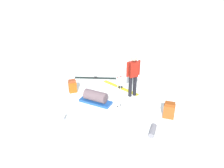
# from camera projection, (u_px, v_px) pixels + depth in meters

# --- Properties ---
(ground_plane) EXTENTS (80.00, 80.00, 0.00)m
(ground_plane) POSITION_uv_depth(u_px,v_px,m) (112.00, 100.00, 9.02)
(ground_plane) COLOR white
(skier_standing) EXTENTS (0.57, 0.22, 1.70)m
(skier_standing) POSITION_uv_depth(u_px,v_px,m) (133.00, 74.00, 8.88)
(skier_standing) COLOR black
(skier_standing) RESTS_ON ground_plane
(ski_pair_near) EXTENTS (0.92, 1.75, 0.05)m
(ski_pair_near) POSITION_uv_depth(u_px,v_px,m) (120.00, 88.00, 9.88)
(ski_pair_near) COLOR gold
(ski_pair_near) RESTS_ON ground_plane
(ski_pair_far) EXTENTS (1.79, 1.00, 0.05)m
(ski_pair_far) POSITION_uv_depth(u_px,v_px,m) (95.00, 78.00, 10.70)
(ski_pair_far) COLOR black
(ski_pair_far) RESTS_ON ground_plane
(backpack_large_dark) EXTENTS (0.33, 0.26, 0.53)m
(backpack_large_dark) POSITION_uv_depth(u_px,v_px,m) (73.00, 86.00, 9.47)
(backpack_large_dark) COLOR #954812
(backpack_large_dark) RESTS_ON ground_plane
(backpack_bright) EXTENTS (0.45, 0.44, 0.58)m
(backpack_bright) POSITION_uv_depth(u_px,v_px,m) (169.00, 110.00, 7.90)
(backpack_bright) COLOR #92461A
(backpack_bright) RESTS_ON ground_plane
(ski_poles_planted_near) EXTENTS (0.20, 0.11, 1.25)m
(ski_poles_planted_near) POSITION_uv_depth(u_px,v_px,m) (119.00, 91.00, 8.26)
(ski_poles_planted_near) COLOR #AFB7B9
(ski_poles_planted_near) RESTS_ON ground_plane
(gear_sled) EXTENTS (1.15, 1.23, 0.49)m
(gear_sled) POSITION_uv_depth(u_px,v_px,m) (95.00, 97.00, 8.75)
(gear_sled) COLOR navy
(gear_sled) RESTS_ON ground_plane
(sleeping_mat_rolled) EXTENTS (0.50, 0.53, 0.18)m
(sleeping_mat_rolled) POSITION_uv_depth(u_px,v_px,m) (153.00, 131.00, 7.24)
(sleeping_mat_rolled) COLOR slate
(sleeping_mat_rolled) RESTS_ON ground_plane
(thermos_bottle) EXTENTS (0.07, 0.07, 0.26)m
(thermos_bottle) POSITION_uv_depth(u_px,v_px,m) (63.00, 118.00, 7.77)
(thermos_bottle) COLOR #A8B0C7
(thermos_bottle) RESTS_ON ground_plane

